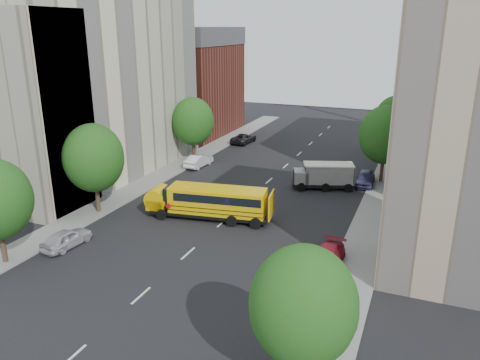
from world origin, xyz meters
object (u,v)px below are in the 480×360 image
Objects in this scene: parked_car_0 at (67,238)px; school_bus at (209,201)px; parked_car_5 at (376,144)px; street_tree_1 at (94,158)px; parked_car_3 at (326,258)px; street_tree_2 at (193,121)px; street_tree_4 at (385,135)px; street_tree_3 at (303,306)px; parked_car_2 at (244,138)px; street_tree_5 at (395,118)px; safari_truck at (324,175)px; parked_car_4 at (365,178)px; parked_car_1 at (199,161)px.

school_bus is at bearing -125.27° from parked_car_0.
school_bus reaches higher than parked_car_5.
parked_car_3 is (20.60, -2.25, -4.28)m from street_tree_1.
street_tree_4 is at bearing 0.00° from street_tree_2.
parked_car_2 is at bearing 114.84° from street_tree_3.
street_tree_5 is 17.34m from safari_truck.
safari_truck is (7.27, 11.34, -0.23)m from school_bus.
street_tree_5 reaches higher than parked_car_5.
street_tree_1 is 26.08m from street_tree_3.
street_tree_1 is 21.16m from parked_car_3.
street_tree_5 is at bearing 28.61° from street_tree_2.
parked_car_0 is (-7.36, -8.87, -0.91)m from school_bus.
street_tree_2 is 1.60× the size of parked_car_2.
street_tree_1 is 22.05m from safari_truck.
street_tree_5 reaches higher than parked_car_0.
parked_car_5 is (17.60, 39.12, -0.05)m from parked_car_0.
parked_car_4 is (3.77, 2.64, -0.63)m from safari_truck.
parked_car_5 is (-2.20, 2.70, -4.06)m from street_tree_5.
street_tree_3 is 46.91m from parked_car_5.
street_tree_1 reaches higher than parked_car_5.
parked_car_0 is 0.92× the size of parked_car_1.
parked_car_4 is (18.40, -12.33, 0.07)m from parked_car_2.
street_tree_1 is 1.11× the size of street_tree_3.
street_tree_3 is at bearing -61.74° from school_bus.
parked_car_0 is at bearing -138.50° from school_bus.
school_bus is at bearing 14.40° from street_tree_1.
parked_car_3 is 18.68m from parked_car_4.
street_tree_1 is 1.23× the size of safari_truck.
parked_car_3 is (18.40, -31.01, -0.00)m from parked_car_2.
parked_car_1 reaches higher than parked_car_2.
school_bus is 2.57× the size of parked_car_0.
street_tree_1 is 1.71× the size of parked_car_3.
parked_car_3 is at bearing -92.49° from street_tree_5.
parked_car_1 is (-0.51, 22.37, 0.03)m from parked_car_0.
parked_car_4 reaches higher than parked_car_5.
street_tree_5 is 1.71× the size of parked_car_1.
street_tree_2 is (0.00, 18.00, -0.12)m from street_tree_1.
street_tree_4 reaches higher than street_tree_2.
school_bus reaches higher than parked_car_2.
street_tree_5 is at bearing 52.91° from safari_truck.
parked_car_0 is (-19.80, -24.42, -4.39)m from street_tree_4.
street_tree_5 is 1.17× the size of safari_truck.
street_tree_4 is 15.51m from parked_car_5.
safari_truck is at bearing 48.52° from school_bus.
parked_car_0 is at bearing -118.53° from street_tree_5.
street_tree_5 is 30.38m from school_bus.
parked_car_2 is 22.15m from parked_car_4.
parked_car_2 is at bearing 114.95° from safari_truck.
street_tree_5 reaches higher than street_tree_3.
street_tree_4 is at bearing 90.57° from parked_car_3.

